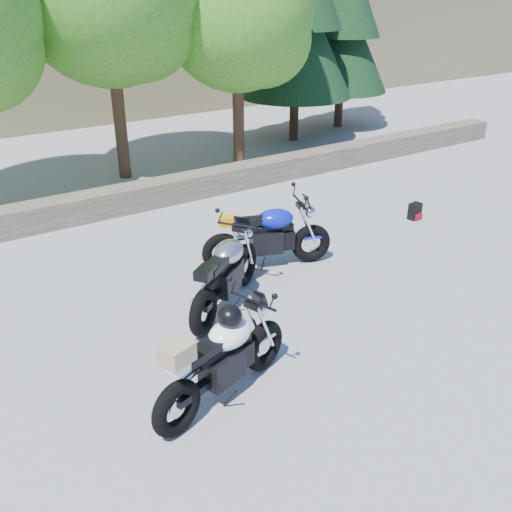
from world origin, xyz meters
The scene contains 9 objects.
ground centered at (0.00, 0.00, 0.00)m, with size 90.00×90.00×0.00m, color gray.
stone_wall centered at (0.00, 5.50, 0.25)m, with size 22.00×0.55×0.50m, color #4E4134.
tree_decid_right centered at (3.71, 6.94, 3.50)m, with size 3.54×3.54×5.41m.
conifer_near centered at (6.20, 8.20, 3.68)m, with size 3.17×3.17×7.06m.
conifer_far centered at (8.40, 8.80, 3.27)m, with size 2.82×2.82×6.27m.
silver_bike centered at (-0.21, 1.14, 0.52)m, with size 1.81×1.39×1.07m.
white_bike centered at (-1.25, -0.56, 0.56)m, with size 2.00×0.86×1.14m.
blue_bike centered at (1.01, 1.87, 0.52)m, with size 2.07×0.93×1.08m.
backpack centered at (4.55, 1.99, 0.16)m, with size 0.26×0.23×0.32m.
Camera 1 is at (-3.71, -4.99, 4.23)m, focal length 40.00 mm.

